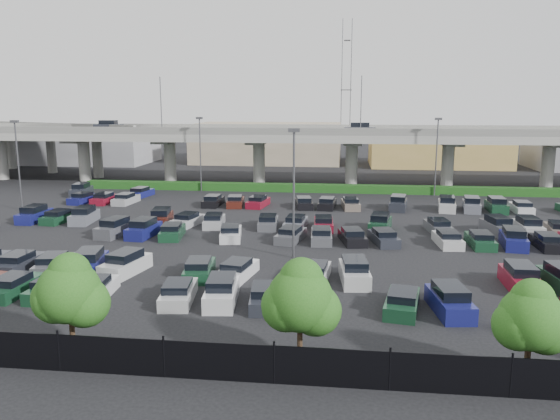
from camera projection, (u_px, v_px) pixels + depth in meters
The scene contains 10 objects.
ground at pixel (301, 234), 51.53m from camera, with size 280.00×280.00×0.00m, color black.
overpass at pixel (317, 138), 81.38m from camera, with size 150.00×13.00×15.80m.
on_ramp at pixel (32, 133), 98.11m from camera, with size 50.93×30.13×8.80m.
hedge at pixel (315, 188), 75.79m from camera, with size 66.00×1.60×1.10m, color #123F14.
fence at pixel (250, 363), 24.08m from camera, with size 70.00×0.10×2.00m.
tree_row at pixel (272, 296), 24.92m from camera, with size 65.07×3.66×5.94m.
parked_cars at pixel (296, 238), 47.37m from camera, with size 63.01×41.65×1.67m.
light_poles at pixel (261, 166), 52.75m from camera, with size 66.90×48.38×10.30m.
distant_buildings at pixel (387, 146), 109.63m from camera, with size 138.00×24.00×9.00m.
comm_tower at pixel (346, 87), 120.17m from camera, with size 2.40×2.40×30.00m.
Camera 1 is at (3.84, -50.01, 12.21)m, focal length 35.00 mm.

